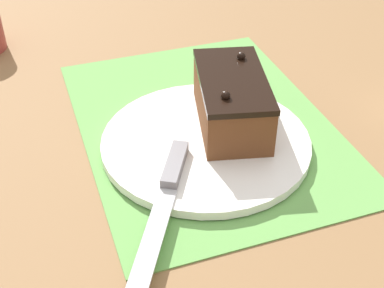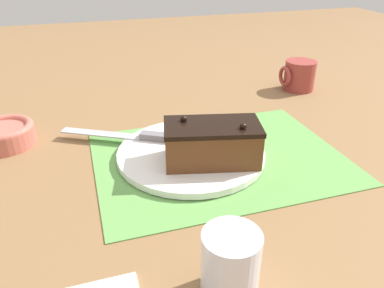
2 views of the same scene
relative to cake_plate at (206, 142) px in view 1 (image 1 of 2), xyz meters
The scene contains 5 objects.
ground_plane 0.05m from the cake_plate, 160.91° to the left, with size 3.00×3.00×0.00m, color olive.
placemat_woven 0.05m from the cake_plate, 160.91° to the left, with size 0.46×0.34×0.00m, color #609E4C.
cake_plate is the anchor object (origin of this frame).
chocolate_cake 0.07m from the cake_plate, 118.27° to the left, with size 0.18×0.12×0.08m.
serving_knife 0.11m from the cake_plate, 43.37° to the right, with size 0.23×0.14×0.01m.
Camera 1 is at (0.58, -0.22, 0.44)m, focal length 50.00 mm.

